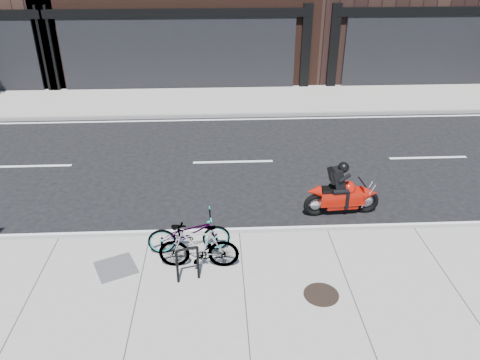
{
  "coord_description": "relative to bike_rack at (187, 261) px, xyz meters",
  "views": [
    {
      "loc": [
        -0.42,
        -10.73,
        6.06
      ],
      "look_at": [
        0.07,
        -0.9,
        0.9
      ],
      "focal_mm": 35.0,
      "sensor_mm": 36.0,
      "label": 1
    }
  ],
  "objects": [
    {
      "name": "ground",
      "position": [
        1.06,
        3.55,
        -0.58
      ],
      "size": [
        120.0,
        120.0,
        0.0
      ],
      "primitive_type": "plane",
      "color": "black",
      "rests_on": "ground"
    },
    {
      "name": "bike_rack",
      "position": [
        0.0,
        0.0,
        0.0
      ],
      "size": [
        0.44,
        0.16,
        0.76
      ],
      "rotation": [
        0.0,
        0.0,
        0.26
      ],
      "color": "black",
      "rests_on": "sidewalk_near"
    },
    {
      "name": "manhole_cover",
      "position": [
        2.49,
        -0.55,
        -0.44
      ],
      "size": [
        0.78,
        0.78,
        0.02
      ],
      "primitive_type": "cylinder",
      "rotation": [
        0.0,
        0.0,
        -0.2
      ],
      "color": "black",
      "rests_on": "sidewalk_near"
    },
    {
      "name": "motorcycle",
      "position": [
        3.67,
        2.48,
        -0.01
      ],
      "size": [
        1.88,
        0.46,
        1.4
      ],
      "rotation": [
        0.0,
        0.0,
        0.07
      ],
      "color": "black",
      "rests_on": "ground"
    },
    {
      "name": "bicycle_front",
      "position": [
        -0.02,
        0.95,
        0.0
      ],
      "size": [
        1.75,
        0.72,
        0.9
      ],
      "primitive_type": "imported",
      "rotation": [
        0.0,
        0.0,
        1.64
      ],
      "color": "gray",
      "rests_on": "sidewalk_near"
    },
    {
      "name": "sidewalk_near",
      "position": [
        1.06,
        -1.45,
        -0.51
      ],
      "size": [
        60.0,
        6.0,
        0.13
      ],
      "primitive_type": "cube",
      "color": "gray",
      "rests_on": "ground"
    },
    {
      "name": "bicycle_rear",
      "position": [
        0.2,
        0.41,
        0.04
      ],
      "size": [
        1.63,
        0.55,
        0.96
      ],
      "primitive_type": "imported",
      "rotation": [
        0.0,
        0.0,
        4.65
      ],
      "color": "gray",
      "rests_on": "sidewalk_near"
    },
    {
      "name": "utility_grate",
      "position": [
        -1.48,
        0.45,
        -0.44
      ],
      "size": [
        1.0,
        1.0,
        0.02
      ],
      "primitive_type": "cube",
      "rotation": [
        0.0,
        0.0,
        0.44
      ],
      "color": "#555558",
      "rests_on": "sidewalk_near"
    },
    {
      "name": "sidewalk_far",
      "position": [
        1.06,
        11.3,
        -0.51
      ],
      "size": [
        60.0,
        3.5,
        0.13
      ],
      "primitive_type": "cube",
      "color": "gray",
      "rests_on": "ground"
    }
  ]
}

